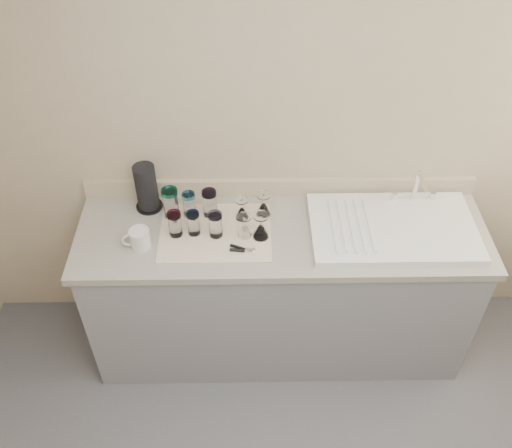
{
  "coord_description": "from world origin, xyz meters",
  "views": [
    {
      "loc": [
        -0.16,
        -0.84,
        2.87
      ],
      "look_at": [
        -0.13,
        1.15,
        1.0
      ],
      "focal_mm": 40.0,
      "sensor_mm": 36.0,
      "label": 1
    }
  ],
  "objects_px": {
    "tumbler_cyan": "(189,204)",
    "tumbler_purple": "(210,203)",
    "tumbler_teal": "(171,203)",
    "goblet_front_right": "(261,229)",
    "tumbler_blue": "(193,223)",
    "tumbler_magenta": "(175,224)",
    "goblet_back_right": "(263,208)",
    "goblet_front_left": "(245,229)",
    "can_opener": "(243,250)",
    "goblet_back_left": "(242,212)",
    "white_mug": "(139,239)",
    "paper_towel_roll": "(147,188)",
    "sink_unit": "(393,227)",
    "tumbler_lavender": "(216,224)"
  },
  "relations": [
    {
      "from": "goblet_front_right",
      "to": "can_opener",
      "type": "bearing_deg",
      "value": -132.43
    },
    {
      "from": "goblet_back_right",
      "to": "tumbler_cyan",
      "type": "bearing_deg",
      "value": 179.33
    },
    {
      "from": "tumbler_cyan",
      "to": "goblet_front_right",
      "type": "relative_size",
      "value": 0.96
    },
    {
      "from": "goblet_back_right",
      "to": "can_opener",
      "type": "xyz_separation_m",
      "value": [
        -0.11,
        -0.26,
        -0.04
      ]
    },
    {
      "from": "goblet_back_left",
      "to": "goblet_front_left",
      "type": "distance_m",
      "value": 0.13
    },
    {
      "from": "tumbler_purple",
      "to": "tumbler_blue",
      "type": "bearing_deg",
      "value": -118.45
    },
    {
      "from": "sink_unit",
      "to": "tumbler_cyan",
      "type": "bearing_deg",
      "value": 173.1
    },
    {
      "from": "goblet_front_right",
      "to": "tumbler_blue",
      "type": "bearing_deg",
      "value": 174.46
    },
    {
      "from": "goblet_front_right",
      "to": "white_mug",
      "type": "bearing_deg",
      "value": -175.11
    },
    {
      "from": "tumbler_magenta",
      "to": "goblet_front_left",
      "type": "distance_m",
      "value": 0.34
    },
    {
      "from": "sink_unit",
      "to": "goblet_front_left",
      "type": "distance_m",
      "value": 0.74
    },
    {
      "from": "goblet_back_left",
      "to": "tumbler_teal",
      "type": "bearing_deg",
      "value": 175.82
    },
    {
      "from": "goblet_back_right",
      "to": "goblet_front_right",
      "type": "bearing_deg",
      "value": -95.88
    },
    {
      "from": "goblet_front_right",
      "to": "tumbler_teal",
      "type": "bearing_deg",
      "value": 160.0
    },
    {
      "from": "tumbler_teal",
      "to": "tumbler_lavender",
      "type": "distance_m",
      "value": 0.27
    },
    {
      "from": "sink_unit",
      "to": "tumbler_purple",
      "type": "xyz_separation_m",
      "value": [
        -0.92,
        0.12,
        0.06
      ]
    },
    {
      "from": "white_mug",
      "to": "paper_towel_roll",
      "type": "bearing_deg",
      "value": 88.19
    },
    {
      "from": "can_opener",
      "to": "goblet_back_right",
      "type": "bearing_deg",
      "value": 67.86
    },
    {
      "from": "tumbler_cyan",
      "to": "goblet_front_left",
      "type": "bearing_deg",
      "value": -29.08
    },
    {
      "from": "tumbler_teal",
      "to": "goblet_front_left",
      "type": "bearing_deg",
      "value": -22.25
    },
    {
      "from": "goblet_front_right",
      "to": "white_mug",
      "type": "distance_m",
      "value": 0.59
    },
    {
      "from": "paper_towel_roll",
      "to": "white_mug",
      "type": "bearing_deg",
      "value": -91.81
    },
    {
      "from": "tumbler_teal",
      "to": "tumbler_blue",
      "type": "xyz_separation_m",
      "value": [
        0.12,
        -0.13,
        -0.02
      ]
    },
    {
      "from": "sink_unit",
      "to": "tumbler_lavender",
      "type": "xyz_separation_m",
      "value": [
        -0.88,
        -0.03,
        0.06
      ]
    },
    {
      "from": "tumbler_purple",
      "to": "tumbler_magenta",
      "type": "bearing_deg",
      "value": -138.18
    },
    {
      "from": "tumbler_magenta",
      "to": "white_mug",
      "type": "bearing_deg",
      "value": -156.56
    },
    {
      "from": "tumbler_cyan",
      "to": "tumbler_purple",
      "type": "relative_size",
      "value": 0.91
    },
    {
      "from": "tumbler_lavender",
      "to": "tumbler_purple",
      "type": "bearing_deg",
      "value": 102.91
    },
    {
      "from": "white_mug",
      "to": "paper_towel_roll",
      "type": "xyz_separation_m",
      "value": [
        0.01,
        0.29,
        0.08
      ]
    },
    {
      "from": "tumbler_lavender",
      "to": "white_mug",
      "type": "bearing_deg",
      "value": -169.94
    },
    {
      "from": "tumbler_teal",
      "to": "tumbler_cyan",
      "type": "relative_size",
      "value": 1.21
    },
    {
      "from": "goblet_front_left",
      "to": "goblet_front_right",
      "type": "xyz_separation_m",
      "value": [
        0.08,
        -0.01,
        0.01
      ]
    },
    {
      "from": "goblet_back_left",
      "to": "goblet_back_right",
      "type": "distance_m",
      "value": 0.11
    },
    {
      "from": "tumbler_purple",
      "to": "tumbler_magenta",
      "type": "relative_size",
      "value": 1.09
    },
    {
      "from": "sink_unit",
      "to": "tumbler_teal",
      "type": "distance_m",
      "value": 1.12
    },
    {
      "from": "tumbler_purple",
      "to": "white_mug",
      "type": "xyz_separation_m",
      "value": [
        -0.33,
        -0.22,
        -0.03
      ]
    },
    {
      "from": "tumbler_magenta",
      "to": "goblet_back_right",
      "type": "relative_size",
      "value": 1.04
    },
    {
      "from": "tumbler_magenta",
      "to": "tumbler_lavender",
      "type": "height_order",
      "value": "same"
    },
    {
      "from": "sink_unit",
      "to": "paper_towel_roll",
      "type": "distance_m",
      "value": 1.26
    },
    {
      "from": "tumbler_teal",
      "to": "white_mug",
      "type": "distance_m",
      "value": 0.26
    },
    {
      "from": "goblet_back_left",
      "to": "paper_towel_roll",
      "type": "distance_m",
      "value": 0.5
    },
    {
      "from": "tumbler_blue",
      "to": "goblet_back_left",
      "type": "relative_size",
      "value": 1.07
    },
    {
      "from": "goblet_front_left",
      "to": "can_opener",
      "type": "distance_m",
      "value": 0.12
    },
    {
      "from": "goblet_front_left",
      "to": "can_opener",
      "type": "xyz_separation_m",
      "value": [
        -0.01,
        -0.11,
        -0.03
      ]
    },
    {
      "from": "tumbler_purple",
      "to": "goblet_front_right",
      "type": "distance_m",
      "value": 0.31
    },
    {
      "from": "goblet_front_right",
      "to": "paper_towel_roll",
      "type": "relative_size",
      "value": 0.54
    },
    {
      "from": "tumbler_blue",
      "to": "tumbler_lavender",
      "type": "relative_size",
      "value": 0.95
    },
    {
      "from": "goblet_back_left",
      "to": "goblet_front_left",
      "type": "height_order",
      "value": "goblet_front_left"
    },
    {
      "from": "tumbler_teal",
      "to": "goblet_back_right",
      "type": "xyz_separation_m",
      "value": [
        0.47,
        -0.0,
        -0.04
      ]
    },
    {
      "from": "goblet_back_left",
      "to": "goblet_front_left",
      "type": "xyz_separation_m",
      "value": [
        0.01,
        -0.13,
        0.0
      ]
    }
  ]
}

